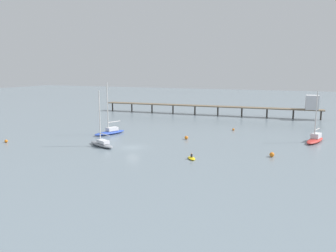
# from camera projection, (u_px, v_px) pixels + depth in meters

# --- Properties ---
(ground_plane) EXTENTS (400.00, 400.00, 0.00)m
(ground_plane) POSITION_uv_depth(u_px,v_px,m) (133.00, 147.00, 69.62)
(ground_plane) COLOR slate
(pier) EXTENTS (74.85, 7.43, 7.63)m
(pier) POSITION_uv_depth(u_px,v_px,m) (248.00, 105.00, 113.24)
(pier) COLOR brown
(pier) RESTS_ON ground_plane
(sailboat_blue) EXTENTS (5.48, 8.86, 12.66)m
(sailboat_blue) POSITION_uv_depth(u_px,v_px,m) (110.00, 131.00, 83.35)
(sailboat_blue) COLOR #2D4CB7
(sailboat_blue) RESTS_ON ground_plane
(sailboat_gray) EXTENTS (7.99, 5.29, 11.47)m
(sailboat_gray) POSITION_uv_depth(u_px,v_px,m) (102.00, 143.00, 70.49)
(sailboat_gray) COLOR gray
(sailboat_gray) RESTS_ON ground_plane
(sailboat_red) EXTENTS (4.69, 8.97, 11.25)m
(sailboat_red) POSITION_uv_depth(u_px,v_px,m) (315.00, 139.00, 74.60)
(sailboat_red) COLOR red
(sailboat_red) RESTS_ON ground_plane
(dinghy_yellow) EXTENTS (2.35, 2.70, 1.14)m
(dinghy_yellow) POSITION_uv_depth(u_px,v_px,m) (192.00, 158.00, 60.64)
(dinghy_yellow) COLOR yellow
(dinghy_yellow) RESTS_ON ground_plane
(mooring_buoy_far) EXTENTS (0.68, 0.68, 0.68)m
(mooring_buoy_far) POSITION_uv_depth(u_px,v_px,m) (6.00, 141.00, 74.06)
(mooring_buoy_far) COLOR orange
(mooring_buoy_far) RESTS_ON ground_plane
(mooring_buoy_inner) EXTENTS (0.60, 0.60, 0.60)m
(mooring_buoy_inner) POSITION_uv_depth(u_px,v_px,m) (233.00, 129.00, 88.46)
(mooring_buoy_inner) COLOR orange
(mooring_buoy_inner) RESTS_ON ground_plane
(mooring_buoy_near) EXTENTS (0.88, 0.88, 0.88)m
(mooring_buoy_near) POSITION_uv_depth(u_px,v_px,m) (272.00, 155.00, 62.13)
(mooring_buoy_near) COLOR orange
(mooring_buoy_near) RESTS_ON ground_plane
(mooring_buoy_mid) EXTENTS (0.80, 0.80, 0.80)m
(mooring_buoy_mid) POSITION_uv_depth(u_px,v_px,m) (186.00, 138.00, 77.46)
(mooring_buoy_mid) COLOR orange
(mooring_buoy_mid) RESTS_ON ground_plane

